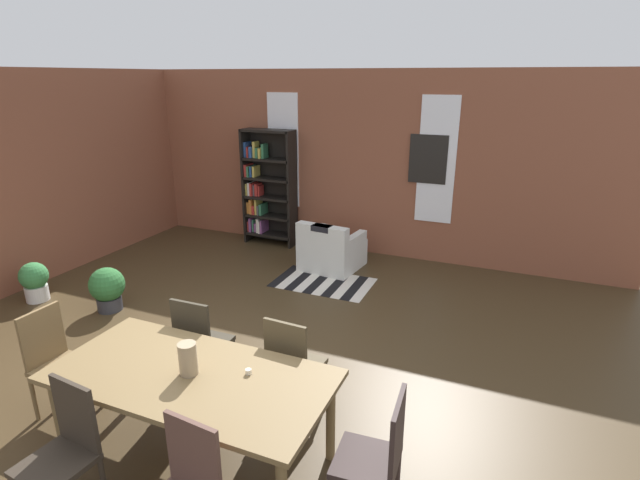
{
  "coord_description": "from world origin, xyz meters",
  "views": [
    {
      "loc": [
        2.46,
        -3.14,
        2.77
      ],
      "look_at": [
        0.47,
        1.57,
        1.03
      ],
      "focal_mm": 27.21,
      "sensor_mm": 36.0,
      "label": 1
    }
  ],
  "objects_px": {
    "vase_on_table": "(188,359)",
    "dining_chair_near_left": "(64,449)",
    "armchair_white": "(331,251)",
    "dining_table": "(191,382)",
    "potted_plant_by_shelf": "(107,288)",
    "potted_plant_corner": "(34,280)",
    "dining_chair_far_left": "(200,341)",
    "dining_chair_head_right": "(378,456)",
    "bookshelf_tall": "(266,188)",
    "dining_chair_far_right": "(293,364)",
    "dining_chair_head_left": "(56,359)"
  },
  "relations": [
    {
      "from": "dining_chair_far_left",
      "to": "dining_chair_far_right",
      "type": "xyz_separation_m",
      "value": [
        0.92,
        0.0,
        0.0
      ]
    },
    {
      "from": "bookshelf_tall",
      "to": "armchair_white",
      "type": "distance_m",
      "value": 1.77
    },
    {
      "from": "dining_chair_head_left",
      "to": "potted_plant_corner",
      "type": "relative_size",
      "value": 1.84
    },
    {
      "from": "bookshelf_tall",
      "to": "dining_chair_head_left",
      "type": "bearing_deg",
      "value": -83.16
    },
    {
      "from": "dining_chair_far_left",
      "to": "dining_chair_head_left",
      "type": "height_order",
      "value": "same"
    },
    {
      "from": "bookshelf_tall",
      "to": "potted_plant_corner",
      "type": "bearing_deg",
      "value": -116.88
    },
    {
      "from": "dining_chair_near_left",
      "to": "dining_chair_far_right",
      "type": "relative_size",
      "value": 1.0
    },
    {
      "from": "dining_chair_near_left",
      "to": "armchair_white",
      "type": "relative_size",
      "value": 1.07
    },
    {
      "from": "vase_on_table",
      "to": "dining_chair_far_left",
      "type": "bearing_deg",
      "value": 122.28
    },
    {
      "from": "dining_table",
      "to": "dining_chair_head_left",
      "type": "bearing_deg",
      "value": 179.91
    },
    {
      "from": "dining_chair_head_right",
      "to": "dining_chair_head_left",
      "type": "bearing_deg",
      "value": -179.94
    },
    {
      "from": "dining_chair_head_right",
      "to": "potted_plant_by_shelf",
      "type": "distance_m",
      "value": 4.25
    },
    {
      "from": "dining_chair_head_left",
      "to": "vase_on_table",
      "type": "bearing_deg",
      "value": -0.09
    },
    {
      "from": "dining_chair_head_left",
      "to": "armchair_white",
      "type": "bearing_deg",
      "value": 77.12
    },
    {
      "from": "dining_chair_head_right",
      "to": "bookshelf_tall",
      "type": "bearing_deg",
      "value": 125.78
    },
    {
      "from": "dining_chair_far_right",
      "to": "armchair_white",
      "type": "bearing_deg",
      "value": 106.33
    },
    {
      "from": "dining_chair_far_left",
      "to": "bookshelf_tall",
      "type": "xyz_separation_m",
      "value": [
        -1.5,
        3.96,
        0.45
      ]
    },
    {
      "from": "dining_chair_near_left",
      "to": "armchair_white",
      "type": "bearing_deg",
      "value": 90.46
    },
    {
      "from": "armchair_white",
      "to": "bookshelf_tall",
      "type": "bearing_deg",
      "value": 154.54
    },
    {
      "from": "dining_chair_far_left",
      "to": "dining_chair_near_left",
      "type": "distance_m",
      "value": 1.44
    },
    {
      "from": "armchair_white",
      "to": "potted_plant_by_shelf",
      "type": "xyz_separation_m",
      "value": [
        -2.02,
        -2.36,
        0.02
      ]
    },
    {
      "from": "armchair_white",
      "to": "potted_plant_corner",
      "type": "height_order",
      "value": "armchair_white"
    },
    {
      "from": "potted_plant_corner",
      "to": "dining_chair_far_left",
      "type": "bearing_deg",
      "value": -13.3
    },
    {
      "from": "vase_on_table",
      "to": "potted_plant_corner",
      "type": "bearing_deg",
      "value": 157.85
    },
    {
      "from": "dining_chair_far_left",
      "to": "armchair_white",
      "type": "relative_size",
      "value": 1.07
    },
    {
      "from": "dining_table",
      "to": "dining_chair_near_left",
      "type": "height_order",
      "value": "dining_chair_near_left"
    },
    {
      "from": "potted_plant_by_shelf",
      "to": "potted_plant_corner",
      "type": "height_order",
      "value": "potted_plant_by_shelf"
    },
    {
      "from": "dining_chair_near_left",
      "to": "potted_plant_corner",
      "type": "relative_size",
      "value": 1.84
    },
    {
      "from": "dining_chair_head_right",
      "to": "bookshelf_tall",
      "type": "height_order",
      "value": "bookshelf_tall"
    },
    {
      "from": "dining_chair_far_right",
      "to": "bookshelf_tall",
      "type": "xyz_separation_m",
      "value": [
        -2.42,
        3.96,
        0.45
      ]
    },
    {
      "from": "armchair_white",
      "to": "potted_plant_by_shelf",
      "type": "height_order",
      "value": "armchair_white"
    },
    {
      "from": "armchair_white",
      "to": "dining_table",
      "type": "bearing_deg",
      "value": -82.91
    },
    {
      "from": "dining_chair_far_left",
      "to": "dining_chair_near_left",
      "type": "xyz_separation_m",
      "value": [
        0.01,
        -1.44,
        0.0
      ]
    },
    {
      "from": "dining_chair_head_right",
      "to": "armchair_white",
      "type": "relative_size",
      "value": 1.07
    },
    {
      "from": "dining_chair_head_right",
      "to": "armchair_white",
      "type": "bearing_deg",
      "value": 115.54
    },
    {
      "from": "potted_plant_corner",
      "to": "bookshelf_tall",
      "type": "bearing_deg",
      "value": 63.12
    },
    {
      "from": "potted_plant_by_shelf",
      "to": "dining_chair_head_right",
      "type": "bearing_deg",
      "value": -22.37
    },
    {
      "from": "dining_chair_far_left",
      "to": "dining_chair_head_right",
      "type": "relative_size",
      "value": 1.0
    },
    {
      "from": "bookshelf_tall",
      "to": "armchair_white",
      "type": "height_order",
      "value": "bookshelf_tall"
    },
    {
      "from": "vase_on_table",
      "to": "dining_chair_near_left",
      "type": "bearing_deg",
      "value": -121.95
    },
    {
      "from": "dining_table",
      "to": "bookshelf_tall",
      "type": "height_order",
      "value": "bookshelf_tall"
    },
    {
      "from": "dining_table",
      "to": "vase_on_table",
      "type": "relative_size",
      "value": 8.51
    },
    {
      "from": "dining_chair_near_left",
      "to": "vase_on_table",
      "type": "bearing_deg",
      "value": 58.05
    },
    {
      "from": "dining_chair_far_left",
      "to": "potted_plant_by_shelf",
      "type": "xyz_separation_m",
      "value": [
        -2.06,
        0.9,
        -0.21
      ]
    },
    {
      "from": "vase_on_table",
      "to": "dining_chair_head_left",
      "type": "height_order",
      "value": "vase_on_table"
    },
    {
      "from": "dining_table",
      "to": "armchair_white",
      "type": "height_order",
      "value": "armchair_white"
    },
    {
      "from": "potted_plant_corner",
      "to": "armchair_white",
      "type": "bearing_deg",
      "value": 39.08
    },
    {
      "from": "dining_chair_far_left",
      "to": "dining_chair_head_right",
      "type": "bearing_deg",
      "value": -20.96
    },
    {
      "from": "dining_chair_far_right",
      "to": "dining_chair_head_left",
      "type": "relative_size",
      "value": 1.0
    },
    {
      "from": "dining_table",
      "to": "dining_chair_far_right",
      "type": "height_order",
      "value": "dining_chair_far_right"
    }
  ]
}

